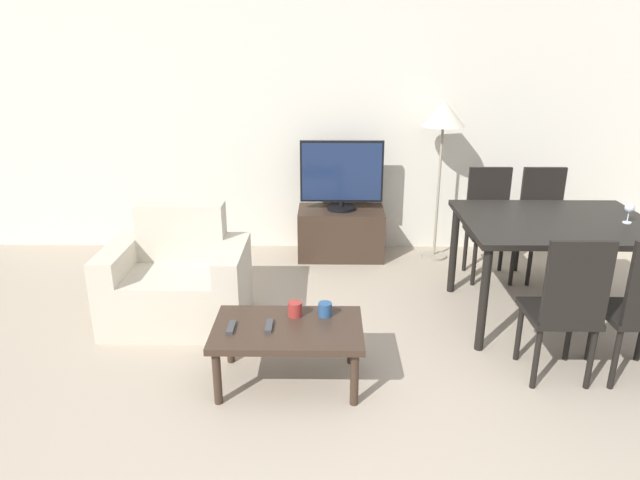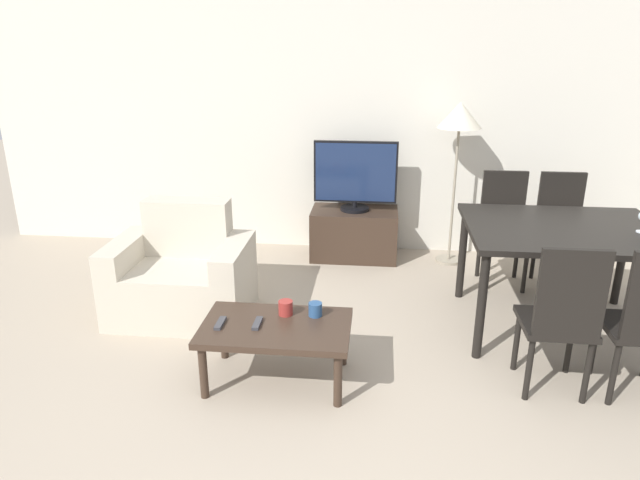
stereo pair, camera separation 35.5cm
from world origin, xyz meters
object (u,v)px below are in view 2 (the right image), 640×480
object	(u,v)px
coffee_table	(276,332)
remote_secondary	(257,323)
tv_stand	(354,234)
floor_lamp	(460,123)
armchair	(182,277)
dining_chair_near	(562,315)
remote_primary	(220,323)
tv	(355,176)
dining_chair_far_left	(503,224)
dining_chair_far	(560,226)
cup_white_near	(315,309)
cup_colored_far	(286,308)
dining_table	(565,238)

from	to	relation	value
coffee_table	remote_secondary	world-z (taller)	remote_secondary
tv_stand	floor_lamp	xyz separation A→B (m)	(0.90, -0.02, 1.07)
floor_lamp	armchair	bearing A→B (deg)	-148.29
dining_chair_near	floor_lamp	world-z (taller)	floor_lamp
coffee_table	remote_primary	distance (m)	0.34
tv	remote_primary	distance (m)	2.34
dining_chair_far_left	remote_secondary	bearing A→B (deg)	-135.25
dining_chair_far_left	dining_chair_far	bearing A→B (deg)	0.00
cup_white_near	coffee_table	bearing A→B (deg)	-147.17
dining_chair_near	cup_white_near	xyz separation A→B (m)	(-1.43, 0.11, -0.09)
tv_stand	cup_white_near	size ratio (longest dim) A/B	9.46
dining_chair_near	cup_colored_far	xyz separation A→B (m)	(-1.61, 0.11, -0.09)
cup_white_near	dining_table	bearing A→B (deg)	23.93
armchair	cup_white_near	bearing A→B (deg)	-31.86
armchair	dining_chair_far	distance (m)	3.13
tv	dining_chair_far_left	bearing A→B (deg)	-18.69
tv_stand	floor_lamp	distance (m)	1.40
armchair	dining_chair_far_left	bearing A→B (deg)	19.86
coffee_table	tv	bearing A→B (deg)	80.37
tv_stand	cup_colored_far	size ratio (longest dim) A/B	8.92
cup_colored_far	coffee_table	bearing A→B (deg)	-105.01
dining_table	dining_chair_far	size ratio (longest dim) A/B	1.40
cup_colored_far	remote_secondary	bearing A→B (deg)	-133.81
dining_chair_far	dining_chair_far_left	size ratio (longest dim) A/B	1.00
dining_table	remote_primary	world-z (taller)	dining_table
remote_primary	cup_white_near	world-z (taller)	cup_white_near
dining_chair_far_left	remote_secondary	size ratio (longest dim) A/B	6.36
armchair	dining_chair_far	bearing A→B (deg)	16.93
tv	remote_primary	size ratio (longest dim) A/B	5.14
cup_colored_far	armchair	bearing A→B (deg)	143.04
coffee_table	dining_chair_near	distance (m)	1.66
dining_table	floor_lamp	size ratio (longest dim) A/B	0.90
tv_stand	remote_secondary	xyz separation A→B (m)	(-0.48, -2.18, 0.16)
coffee_table	dining_table	distance (m)	2.11
tv	cup_white_near	bearing A→B (deg)	-94.08
floor_lamp	cup_white_near	size ratio (longest dim) A/B	17.31
remote_secondary	cup_colored_far	distance (m)	0.22
tv_stand	cup_colored_far	bearing A→B (deg)	-99.24
coffee_table	tv_stand	bearing A→B (deg)	80.38
armchair	dining_table	distance (m)	2.78
coffee_table	floor_lamp	distance (m)	2.67
remote_primary	dining_chair_near	bearing A→B (deg)	1.91
dining_chair_far_left	cup_colored_far	xyz separation A→B (m)	(-1.61, -1.59, -0.09)
dining_chair_near	tv_stand	bearing A→B (deg)	120.98
tv_stand	tv	bearing A→B (deg)	-90.00
dining_chair_near	dining_table	bearing A→B (deg)	74.55
tv	remote_primary	xyz separation A→B (m)	(-0.70, -2.20, -0.41)
tv	tv_stand	bearing A→B (deg)	90.00
dining_table	tv_stand	bearing A→B (deg)	139.71
tv_stand	cup_colored_far	xyz separation A→B (m)	(-0.33, -2.02, 0.19)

